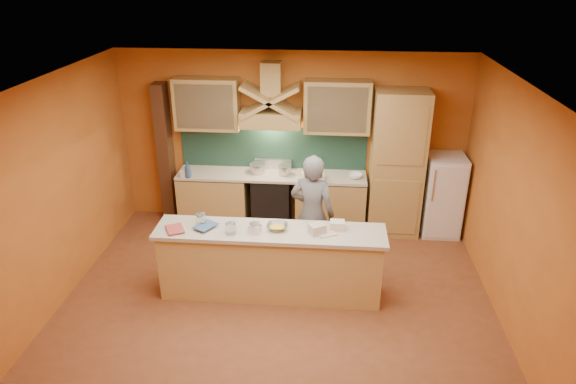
# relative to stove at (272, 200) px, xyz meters

# --- Properties ---
(floor) EXTENTS (5.50, 5.00, 0.01)m
(floor) POSITION_rel_stove_xyz_m (0.30, -2.20, -0.45)
(floor) COLOR brown
(floor) RESTS_ON ground
(ceiling) EXTENTS (5.50, 5.00, 0.01)m
(ceiling) POSITION_rel_stove_xyz_m (0.30, -2.20, 2.35)
(ceiling) COLOR white
(ceiling) RESTS_ON wall_back
(wall_back) EXTENTS (5.50, 0.02, 2.80)m
(wall_back) POSITION_rel_stove_xyz_m (0.30, 0.30, 0.95)
(wall_back) COLOR #BC6624
(wall_back) RESTS_ON floor
(wall_front) EXTENTS (5.50, 0.02, 2.80)m
(wall_front) POSITION_rel_stove_xyz_m (0.30, -4.70, 0.95)
(wall_front) COLOR #BC6624
(wall_front) RESTS_ON floor
(wall_left) EXTENTS (0.02, 5.00, 2.80)m
(wall_left) POSITION_rel_stove_xyz_m (-2.45, -2.20, 0.95)
(wall_left) COLOR #BC6624
(wall_left) RESTS_ON floor
(wall_right) EXTENTS (0.02, 5.00, 2.80)m
(wall_right) POSITION_rel_stove_xyz_m (3.05, -2.20, 0.95)
(wall_right) COLOR #BC6624
(wall_right) RESTS_ON floor
(base_cabinet_left) EXTENTS (1.10, 0.60, 0.86)m
(base_cabinet_left) POSITION_rel_stove_xyz_m (-0.95, 0.00, -0.02)
(base_cabinet_left) COLOR tan
(base_cabinet_left) RESTS_ON floor
(base_cabinet_right) EXTENTS (1.10, 0.60, 0.86)m
(base_cabinet_right) POSITION_rel_stove_xyz_m (0.95, 0.00, -0.02)
(base_cabinet_right) COLOR tan
(base_cabinet_right) RESTS_ON floor
(counter_top) EXTENTS (3.00, 0.62, 0.04)m
(counter_top) POSITION_rel_stove_xyz_m (-0.00, 0.00, 0.45)
(counter_top) COLOR beige
(counter_top) RESTS_ON base_cabinet_left
(stove) EXTENTS (0.60, 0.58, 0.90)m
(stove) POSITION_rel_stove_xyz_m (0.00, 0.00, 0.00)
(stove) COLOR black
(stove) RESTS_ON floor
(backsplash) EXTENTS (3.00, 0.03, 0.70)m
(backsplash) POSITION_rel_stove_xyz_m (-0.00, 0.28, 0.80)
(backsplash) COLOR #17332A
(backsplash) RESTS_ON wall_back
(range_hood) EXTENTS (0.92, 0.50, 0.24)m
(range_hood) POSITION_rel_stove_xyz_m (0.00, 0.05, 1.37)
(range_hood) COLOR tan
(range_hood) RESTS_ON wall_back
(hood_chimney) EXTENTS (0.30, 0.30, 0.50)m
(hood_chimney) POSITION_rel_stove_xyz_m (0.00, 0.15, 1.95)
(hood_chimney) COLOR tan
(hood_chimney) RESTS_ON wall_back
(upper_cabinet_left) EXTENTS (1.00, 0.35, 0.80)m
(upper_cabinet_left) POSITION_rel_stove_xyz_m (-1.00, 0.12, 1.55)
(upper_cabinet_left) COLOR tan
(upper_cabinet_left) RESTS_ON wall_back
(upper_cabinet_right) EXTENTS (1.00, 0.35, 0.80)m
(upper_cabinet_right) POSITION_rel_stove_xyz_m (1.00, 0.12, 1.55)
(upper_cabinet_right) COLOR tan
(upper_cabinet_right) RESTS_ON wall_back
(pantry_column) EXTENTS (0.80, 0.60, 2.30)m
(pantry_column) POSITION_rel_stove_xyz_m (1.95, 0.00, 0.70)
(pantry_column) COLOR tan
(pantry_column) RESTS_ON floor
(fridge) EXTENTS (0.58, 0.60, 1.30)m
(fridge) POSITION_rel_stove_xyz_m (2.70, 0.00, 0.20)
(fridge) COLOR white
(fridge) RESTS_ON floor
(trim_column_left) EXTENTS (0.20, 0.30, 2.30)m
(trim_column_left) POSITION_rel_stove_xyz_m (-1.75, 0.15, 0.70)
(trim_column_left) COLOR #472816
(trim_column_left) RESTS_ON floor
(island_body) EXTENTS (2.80, 0.55, 0.88)m
(island_body) POSITION_rel_stove_xyz_m (0.20, -1.90, -0.01)
(island_body) COLOR #D8B76E
(island_body) RESTS_ON floor
(island_top) EXTENTS (2.90, 0.62, 0.05)m
(island_top) POSITION_rel_stove_xyz_m (0.20, -1.90, 0.47)
(island_top) COLOR beige
(island_top) RESTS_ON island_body
(person) EXTENTS (0.71, 0.55, 1.71)m
(person) POSITION_rel_stove_xyz_m (0.70, -1.23, 0.41)
(person) COLOR slate
(person) RESTS_ON floor
(pot_large) EXTENTS (0.31, 0.31, 0.14)m
(pot_large) POSITION_rel_stove_xyz_m (-0.23, 0.03, 0.52)
(pot_large) COLOR #B6B7BD
(pot_large) RESTS_ON stove
(pot_small) EXTENTS (0.18, 0.18, 0.15)m
(pot_small) POSITION_rel_stove_xyz_m (0.21, -0.02, 0.53)
(pot_small) COLOR #B1B2B8
(pot_small) RESTS_ON stove
(soap_bottle_a) EXTENTS (0.08, 0.08, 0.17)m
(soap_bottle_a) POSITION_rel_stove_xyz_m (-1.36, -0.24, 0.56)
(soap_bottle_a) COLOR beige
(soap_bottle_a) RESTS_ON counter_top
(soap_bottle_b) EXTENTS (0.12, 0.12, 0.26)m
(soap_bottle_b) POSITION_rel_stove_xyz_m (-1.28, -0.26, 0.60)
(soap_bottle_b) COLOR #305084
(soap_bottle_b) RESTS_ON counter_top
(bowl_back) EXTENTS (0.29, 0.29, 0.07)m
(bowl_back) POSITION_rel_stove_xyz_m (1.32, -0.07, 0.51)
(bowl_back) COLOR white
(bowl_back) RESTS_ON counter_top
(dish_rack) EXTENTS (0.38, 0.34, 0.11)m
(dish_rack) POSITION_rel_stove_xyz_m (0.66, -0.20, 0.53)
(dish_rack) COLOR white
(dish_rack) RESTS_ON counter_top
(book_lower) EXTENTS (0.31, 0.34, 0.03)m
(book_lower) POSITION_rel_stove_xyz_m (-1.07, -2.06, 0.51)
(book_lower) COLOR #A9433C
(book_lower) RESTS_ON island_top
(book_upper) EXTENTS (0.32, 0.34, 0.02)m
(book_upper) POSITION_rel_stove_xyz_m (-0.70, -1.87, 0.53)
(book_upper) COLOR #3D6086
(book_upper) RESTS_ON island_top
(jar_large) EXTENTS (0.16, 0.16, 0.15)m
(jar_large) POSITION_rel_stove_xyz_m (-0.69, -1.83, 0.57)
(jar_large) COLOR silver
(jar_large) RESTS_ON island_top
(jar_small) EXTENTS (0.17, 0.17, 0.14)m
(jar_small) POSITION_rel_stove_xyz_m (-0.27, -2.03, 0.56)
(jar_small) COLOR silver
(jar_small) RESTS_ON island_top
(kitchen_scale) EXTENTS (0.17, 0.17, 0.11)m
(kitchen_scale) POSITION_rel_stove_xyz_m (0.02, -1.97, 0.55)
(kitchen_scale) COLOR white
(kitchen_scale) RESTS_ON island_top
(mixing_bowl) EXTENTS (0.26, 0.26, 0.06)m
(mixing_bowl) POSITION_rel_stove_xyz_m (0.29, -1.87, 0.53)
(mixing_bowl) COLOR silver
(mixing_bowl) RESTS_ON island_top
(cloth) EXTENTS (0.27, 0.24, 0.01)m
(cloth) POSITION_rel_stove_xyz_m (0.91, -1.94, 0.50)
(cloth) COLOR beige
(cloth) RESTS_ON island_top
(grocery_bag_a) EXTENTS (0.24, 0.22, 0.12)m
(grocery_bag_a) POSITION_rel_stove_xyz_m (0.79, -1.93, 0.56)
(grocery_bag_a) COLOR beige
(grocery_bag_a) RESTS_ON island_top
(grocery_bag_b) EXTENTS (0.18, 0.14, 0.11)m
(grocery_bag_b) POSITION_rel_stove_xyz_m (1.04, -1.80, 0.55)
(grocery_bag_b) COLOR beige
(grocery_bag_b) RESTS_ON island_top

